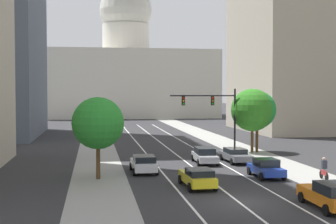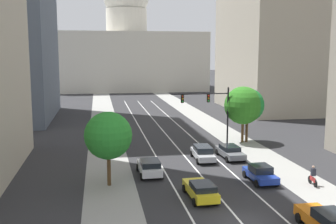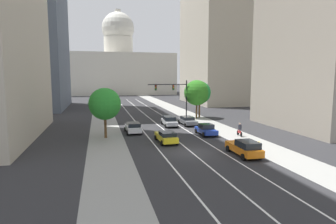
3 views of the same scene
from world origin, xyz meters
The scene contains 20 objects.
ground_plane centered at (0.00, 40.00, 0.00)m, with size 400.00×400.00×0.00m, color #2B2B2D.
sidewalk_left centered at (-8.28, 35.00, 0.01)m, with size 4.27×130.00×0.01m, color gray.
sidewalk_right centered at (8.28, 35.00, 0.01)m, with size 4.27×130.00×0.01m, color gray.
lane_stripe_left centered at (-3.07, 25.00, 0.01)m, with size 0.16×90.00×0.01m, color white.
lane_stripe_center centered at (0.00, 25.00, 0.01)m, with size 0.16×90.00×0.01m, color white.
lane_stripe_right centered at (3.07, 25.00, 0.01)m, with size 0.16×90.00×0.01m, color white.
office_tower_far_right centered at (27.46, 51.12, 28.94)m, with size 22.04×25.36×57.81m.
capitol_building centered at (0.00, 102.51, 11.24)m, with size 45.67×27.22×36.24m.
car_silver centered at (1.54, 15.94, 0.79)m, with size 2.12×4.82×1.50m.
car_blue centered at (4.61, 8.06, 0.75)m, with size 2.03×4.10×1.48m.
car_white centered at (-4.61, 11.64, 0.78)m, with size 2.08×4.40×1.47m.
car_yellow centered at (-1.53, 4.88, 0.74)m, with size 2.09×4.54×1.40m.
car_orange centered at (4.61, -2.31, 0.81)m, with size 2.01×4.80×1.59m.
car_gray centered at (4.61, 16.23, 0.71)m, with size 2.17×4.83×1.33m.
traffic_signal_mast centered at (4.27, 22.77, 4.86)m, with size 7.20×0.39×7.00m.
fire_hydrant centered at (7.19, -0.58, 0.46)m, with size 0.26×0.35×0.91m.
cyclist centered at (8.58, 6.34, 0.85)m, with size 0.38×1.70×1.72m.
street_tree_mid_right centered at (8.59, 23.32, 4.67)m, with size 4.70×4.70×7.03m.
street_tree_mid_left centered at (-8.35, 9.34, 4.29)m, with size 3.99×3.99×6.30m.
street_tree_far_right centered at (9.19, 23.46, 4.68)m, with size 4.19×4.19×6.79m.
Camera 3 is at (-9.08, -27.17, 7.74)m, focal length 30.82 mm.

